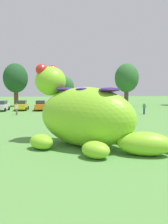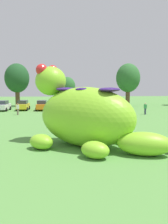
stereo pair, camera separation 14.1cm
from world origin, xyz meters
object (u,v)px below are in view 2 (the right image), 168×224
giant_inflatable_creature (86,116)px  car_silver (102,105)px  car_green (81,105)px  spectator_mid_field (145,109)px  spectator_far_side (110,114)px  car_orange (42,105)px  spectator_by_cars (114,109)px  spectator_near_inflatable (110,108)px  car_white (3,106)px  car_black (63,105)px  spectator_wandering (18,109)px  car_yellow (23,105)px

giant_inflatable_creature → car_silver: giant_inflatable_creature is taller
car_green → spectator_mid_field: car_green is taller
spectator_far_side → car_orange: bearing=123.6°
giant_inflatable_creature → spectator_by_cars: bearing=71.4°
car_green → spectator_mid_field: 11.25m
spectator_near_inflatable → car_white: bearing=159.8°
car_orange → spectator_by_cars: car_orange is taller
car_black → spectator_wandering: car_black is taller
car_orange → spectator_mid_field: 17.29m
car_black → spectator_mid_field: car_black is taller
car_white → car_silver: 16.88m
spectator_near_inflatable → spectator_mid_field: (5.03, -1.09, 0.00)m
car_white → spectator_wandering: bearing=-60.3°
car_yellow → car_orange: bearing=-9.2°
car_green → spectator_by_cars: 7.81m
car_black → car_silver: same height
giant_inflatable_creature → car_orange: bearing=101.2°
car_silver → spectator_by_cars: car_silver is taller
car_orange → spectator_by_cars: 13.05m
spectator_near_inflatable → spectator_wandering: size_ratio=1.00×
giant_inflatable_creature → spectator_mid_field: bearing=58.7°
spectator_near_inflatable → car_green: bearing=122.7°
car_orange → spectator_far_side: bearing=-56.4°
car_orange → car_yellow: bearing=170.8°
giant_inflatable_creature → spectator_by_cars: 18.90m
giant_inflatable_creature → car_orange: (-4.94, 24.98, -1.24)m
spectator_mid_field → spectator_far_side: size_ratio=1.00×
car_orange → spectator_wandering: 7.01m
car_orange → car_silver: size_ratio=1.00×
car_white → spectator_far_side: bearing=-40.9°
car_yellow → car_orange: (3.28, -0.53, 0.00)m
spectator_mid_field → spectator_by_cars: same height
car_orange → car_silver: bearing=-0.4°
spectator_by_cars → spectator_far_side: bearing=-106.5°
car_white → spectator_mid_field: (22.09, -7.36, -0.01)m
giant_inflatable_creature → spectator_wandering: 20.27m
car_black → car_green: same height
spectator_near_inflatable → spectator_mid_field: same height
car_yellow → spectator_by_cars: bearing=-28.2°
car_white → car_black: (10.10, 0.49, 0.00)m
car_yellow → spectator_wandering: size_ratio=2.41×
spectator_wandering → car_white: bearing=119.7°
car_white → spectator_wandering: car_white is taller
giant_inflatable_creature → spectator_wandering: bearing=113.0°
car_yellow → car_green: bearing=-5.9°
car_white → spectator_by_cars: car_white is taller
car_green → car_orange: bearing=175.7°
car_white → car_yellow: 3.29m
car_green → spectator_near_inflatable: 7.01m
car_orange → spectator_near_inflatable: (10.55, -6.40, -0.01)m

